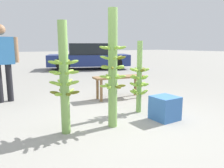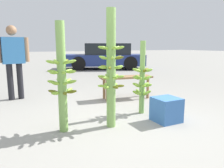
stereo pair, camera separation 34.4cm
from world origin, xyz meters
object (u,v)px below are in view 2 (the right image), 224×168
at_px(banana_stalk_right, 142,79).
at_px(parked_car, 105,57).
at_px(banana_stalk_left, 62,78).
at_px(market_bench, 126,80).
at_px(vendor_person, 13,56).
at_px(banana_stalk_center, 111,69).
at_px(produce_crate, 166,110).

relative_size(banana_stalk_right, parked_car, 0.30).
bearing_deg(parked_car, banana_stalk_left, 174.00).
bearing_deg(parked_car, market_bench, -177.70).
relative_size(vendor_person, parked_car, 0.38).
xyz_separation_m(banana_stalk_left, banana_stalk_right, (1.48, 0.20, -0.15)).
bearing_deg(banana_stalk_center, banana_stalk_left, 168.44).
distance_m(banana_stalk_right, market_bench, 1.13).
relative_size(banana_stalk_center, market_bench, 1.40).
height_order(banana_stalk_right, produce_crate, banana_stalk_right).
xyz_separation_m(vendor_person, market_bench, (2.26, -1.07, -0.55)).
height_order(banana_stalk_right, vendor_person, vendor_person).
bearing_deg(banana_stalk_center, vendor_person, 115.20).
distance_m(banana_stalk_center, vendor_person, 2.74).
xyz_separation_m(banana_stalk_right, produce_crate, (0.10, -0.55, -0.42)).
bearing_deg(produce_crate, banana_stalk_center, 167.10).
xyz_separation_m(market_bench, parked_car, (2.30, 6.02, 0.21)).
xyz_separation_m(banana_stalk_center, parked_car, (3.40, 7.43, -0.24)).
height_order(banana_stalk_right, parked_car, parked_car).
distance_m(banana_stalk_left, produce_crate, 1.71).
bearing_deg(banana_stalk_center, parked_car, 65.45).
distance_m(vendor_person, market_bench, 2.56).
bearing_deg(banana_stalk_right, banana_stalk_center, -156.43).
bearing_deg(vendor_person, parked_car, 41.05).
bearing_deg(market_bench, parked_car, 78.80).
bearing_deg(banana_stalk_right, banana_stalk_left, -172.13).
relative_size(market_bench, parked_car, 0.28).
xyz_separation_m(parked_car, produce_crate, (-2.51, -7.64, -0.44)).
bearing_deg(market_bench, banana_stalk_left, -134.71).
height_order(banana_stalk_center, vendor_person, banana_stalk_center).
height_order(banana_stalk_right, market_bench, banana_stalk_right).
relative_size(banana_stalk_left, parked_car, 0.35).
relative_size(banana_stalk_center, banana_stalk_right, 1.34).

